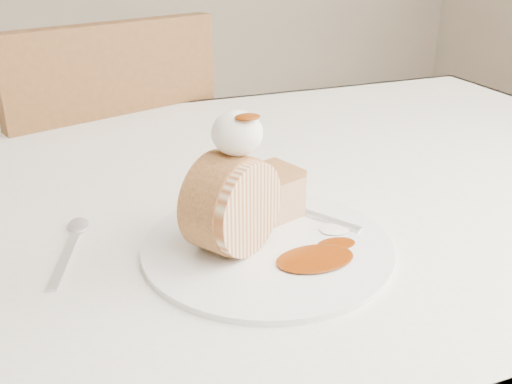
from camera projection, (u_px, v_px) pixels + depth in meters
name	position (u px, v px, depth m)	size (l,w,h in m)	color
table	(253.00, 237.00, 0.85)	(1.40, 0.90, 0.75)	silver
chair_far	(106.00, 197.00, 1.29)	(0.55, 0.55, 0.92)	brown
plate	(268.00, 246.00, 0.64)	(0.28, 0.28, 0.01)	white
roulade_slice	(232.00, 204.00, 0.61)	(0.10, 0.10, 0.06)	beige
cake_chunk	(271.00, 196.00, 0.69)	(0.06, 0.06, 0.05)	#AB7240
whipped_cream	(237.00, 133.00, 0.59)	(0.05, 0.05, 0.05)	white
caramel_drizzle	(248.00, 111.00, 0.57)	(0.03, 0.02, 0.01)	#6D2804
caramel_pool	(315.00, 258.00, 0.60)	(0.09, 0.06, 0.00)	#6D2804
fork	(317.00, 216.00, 0.69)	(0.02, 0.17, 0.00)	silver
spoon	(65.00, 260.00, 0.62)	(0.02, 0.15, 0.00)	silver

